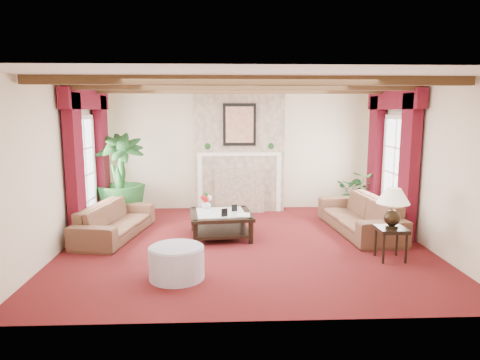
{
  "coord_description": "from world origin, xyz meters",
  "views": [
    {
      "loc": [
        -0.38,
        -7.05,
        2.25
      ],
      "look_at": [
        -0.07,
        0.4,
        1.04
      ],
      "focal_mm": 32.0,
      "sensor_mm": 36.0,
      "label": 1
    }
  ],
  "objects_px": {
    "sofa_right": "(360,209)",
    "side_table": "(391,244)",
    "ottoman": "(177,263)",
    "sofa_left": "(115,215)",
    "coffee_table": "(221,225)",
    "potted_palm": "(121,196)"
  },
  "relations": [
    {
      "from": "sofa_right",
      "to": "side_table",
      "type": "bearing_deg",
      "value": -4.99
    },
    {
      "from": "ottoman",
      "to": "sofa_left",
      "type": "bearing_deg",
      "value": 123.02
    },
    {
      "from": "sofa_right",
      "to": "coffee_table",
      "type": "relative_size",
      "value": 2.13
    },
    {
      "from": "sofa_right",
      "to": "ottoman",
      "type": "bearing_deg",
      "value": -61.2
    },
    {
      "from": "sofa_left",
      "to": "potted_palm",
      "type": "height_order",
      "value": "potted_palm"
    },
    {
      "from": "side_table",
      "to": "ottoman",
      "type": "height_order",
      "value": "side_table"
    },
    {
      "from": "coffee_table",
      "to": "potted_palm",
      "type": "bearing_deg",
      "value": 141.6
    },
    {
      "from": "side_table",
      "to": "ottoman",
      "type": "relative_size",
      "value": 0.67
    },
    {
      "from": "sofa_right",
      "to": "coffee_table",
      "type": "xyz_separation_m",
      "value": [
        -2.59,
        -0.21,
        -0.22
      ]
    },
    {
      "from": "ottoman",
      "to": "sofa_right",
      "type": "bearing_deg",
      "value": 33.73
    },
    {
      "from": "potted_palm",
      "to": "sofa_left",
      "type": "bearing_deg",
      "value": -82.15
    },
    {
      "from": "coffee_table",
      "to": "sofa_left",
      "type": "bearing_deg",
      "value": 171.18
    },
    {
      "from": "potted_palm",
      "to": "coffee_table",
      "type": "xyz_separation_m",
      "value": [
        2.08,
        -1.34,
        -0.28
      ]
    },
    {
      "from": "sofa_right",
      "to": "ottoman",
      "type": "xyz_separation_m",
      "value": [
        -3.18,
        -2.13,
        -0.22
      ]
    },
    {
      "from": "sofa_right",
      "to": "coffee_table",
      "type": "height_order",
      "value": "sofa_right"
    },
    {
      "from": "sofa_left",
      "to": "ottoman",
      "type": "bearing_deg",
      "value": -137.0
    },
    {
      "from": "potted_palm",
      "to": "side_table",
      "type": "distance_m",
      "value": 5.37
    },
    {
      "from": "sofa_left",
      "to": "coffee_table",
      "type": "bearing_deg",
      "value": -83.22
    },
    {
      "from": "sofa_right",
      "to": "coffee_table",
      "type": "bearing_deg",
      "value": -90.26
    },
    {
      "from": "coffee_table",
      "to": "side_table",
      "type": "distance_m",
      "value": 2.9
    },
    {
      "from": "sofa_right",
      "to": "ottoman",
      "type": "height_order",
      "value": "sofa_right"
    },
    {
      "from": "sofa_left",
      "to": "coffee_table",
      "type": "relative_size",
      "value": 1.95
    }
  ]
}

